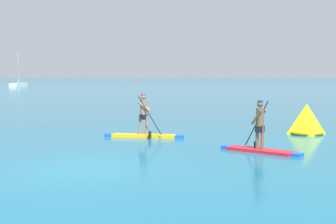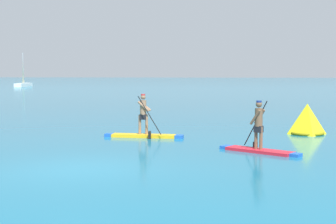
# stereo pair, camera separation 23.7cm
# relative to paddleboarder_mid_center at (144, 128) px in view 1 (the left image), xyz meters

# --- Properties ---
(ground) EXTENTS (440.00, 440.00, 0.00)m
(ground) POSITION_rel_paddleboarder_mid_center_xyz_m (-0.72, -6.66, -0.37)
(ground) COLOR #196B8C
(paddleboarder_mid_center) EXTENTS (3.32, 0.86, 1.81)m
(paddleboarder_mid_center) POSITION_rel_paddleboarder_mid_center_xyz_m (0.00, 0.00, 0.00)
(paddleboarder_mid_center) COLOR yellow
(paddleboarder_mid_center) RESTS_ON ground
(paddleboarder_far_right) EXTENTS (2.67, 1.95, 1.78)m
(paddleboarder_far_right) POSITION_rel_paddleboarder_mid_center_xyz_m (4.46, -3.27, 0.03)
(paddleboarder_far_right) COLOR red
(paddleboarder_far_right) RESTS_ON ground
(race_marker_buoy) EXTENTS (1.48, 1.48, 1.33)m
(race_marker_buoy) POSITION_rel_paddleboarder_mid_center_xyz_m (6.88, 1.84, 0.23)
(race_marker_buoy) COLOR yellow
(race_marker_buoy) RESTS_ON ground
(sailboat_left_horizon) EXTENTS (1.59, 5.77, 6.17)m
(sailboat_left_horizon) POSITION_rel_paddleboarder_mid_center_xyz_m (-33.38, 66.70, 0.40)
(sailboat_left_horizon) COLOR white
(sailboat_left_horizon) RESTS_ON ground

